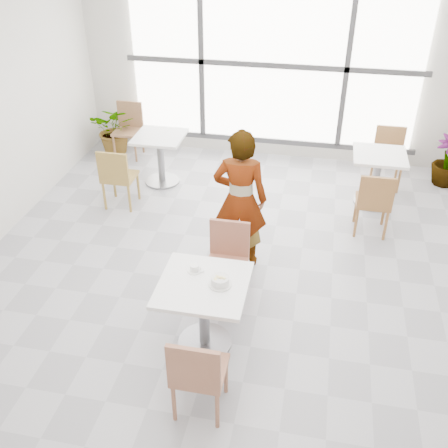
% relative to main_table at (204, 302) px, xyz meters
% --- Properties ---
extents(floor, '(7.00, 7.00, 0.00)m').
position_rel_main_table_xyz_m(floor, '(0.07, 0.92, -0.52)').
color(floor, '#9E9EA5').
rests_on(floor, ground).
extents(wall_back, '(6.00, 0.00, 6.00)m').
position_rel_main_table_xyz_m(wall_back, '(0.07, 4.42, 0.98)').
color(wall_back, silver).
rests_on(wall_back, ground).
extents(window, '(4.60, 0.07, 2.52)m').
position_rel_main_table_xyz_m(window, '(0.07, 4.35, 0.98)').
color(window, white).
rests_on(window, ground).
extents(main_table, '(0.80, 0.80, 0.75)m').
position_rel_main_table_xyz_m(main_table, '(0.00, 0.00, 0.00)').
color(main_table, white).
rests_on(main_table, ground).
extents(chair_near, '(0.42, 0.42, 0.87)m').
position_rel_main_table_xyz_m(chair_near, '(0.13, -0.79, -0.02)').
color(chair_near, '#9A6249').
rests_on(chair_near, ground).
extents(chair_far, '(0.42, 0.42, 0.87)m').
position_rel_main_table_xyz_m(chair_far, '(0.07, 0.77, -0.02)').
color(chair_far, '#9C5D47').
rests_on(chair_far, ground).
extents(oatmeal_bowl, '(0.21, 0.21, 0.10)m').
position_rel_main_table_xyz_m(oatmeal_bowl, '(0.15, 0.01, 0.27)').
color(oatmeal_bowl, silver).
rests_on(oatmeal_bowl, main_table).
extents(coffee_cup, '(0.16, 0.13, 0.07)m').
position_rel_main_table_xyz_m(coffee_cup, '(-0.12, 0.16, 0.26)').
color(coffee_cup, white).
rests_on(coffee_cup, main_table).
extents(person, '(0.62, 0.43, 1.66)m').
position_rel_main_table_xyz_m(person, '(0.09, 1.39, 0.31)').
color(person, black).
rests_on(person, ground).
extents(bg_table_left, '(0.70, 0.70, 0.75)m').
position_rel_main_table_xyz_m(bg_table_left, '(-1.39, 3.12, -0.04)').
color(bg_table_left, white).
rests_on(bg_table_left, ground).
extents(bg_table_right, '(0.70, 0.70, 0.75)m').
position_rel_main_table_xyz_m(bg_table_right, '(1.70, 3.10, -0.04)').
color(bg_table_right, white).
rests_on(bg_table_right, ground).
extents(bg_chair_left_near, '(0.42, 0.42, 0.87)m').
position_rel_main_table_xyz_m(bg_chair_left_near, '(-1.74, 2.29, -0.02)').
color(bg_chair_left_near, olive).
rests_on(bg_chair_left_near, ground).
extents(bg_chair_left_far, '(0.42, 0.42, 0.87)m').
position_rel_main_table_xyz_m(bg_chair_left_far, '(-2.19, 3.97, -0.02)').
color(bg_chair_left_far, '#8F6343').
rests_on(bg_chair_left_far, ground).
extents(bg_chair_right_near, '(0.42, 0.42, 0.87)m').
position_rel_main_table_xyz_m(bg_chair_right_near, '(1.62, 2.27, -0.02)').
color(bg_chair_right_near, brown).
rests_on(bg_chair_right_near, ground).
extents(bg_chair_right_far, '(0.42, 0.42, 0.87)m').
position_rel_main_table_xyz_m(bg_chair_right_far, '(1.88, 3.72, -0.02)').
color(bg_chair_right_far, '#A16D3E').
rests_on(bg_chair_right_far, ground).
extents(plant_left, '(0.76, 0.66, 0.83)m').
position_rel_main_table_xyz_m(plant_left, '(-2.43, 3.98, -0.11)').
color(plant_left, '#508B4C').
rests_on(plant_left, ground).
extents(plant_right, '(0.47, 0.47, 0.78)m').
position_rel_main_table_xyz_m(plant_right, '(2.77, 3.88, -0.13)').
color(plant_right, '#47773F').
rests_on(plant_right, ground).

